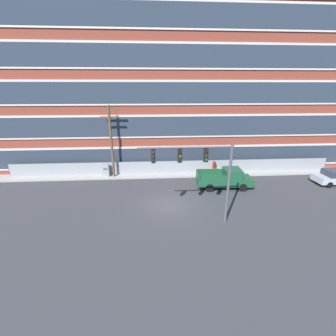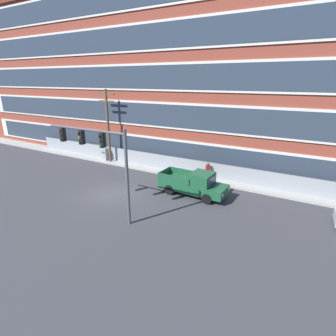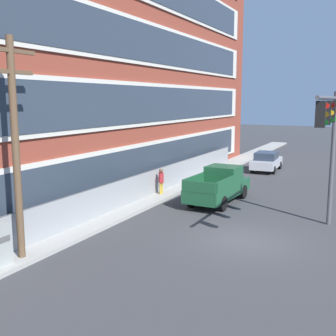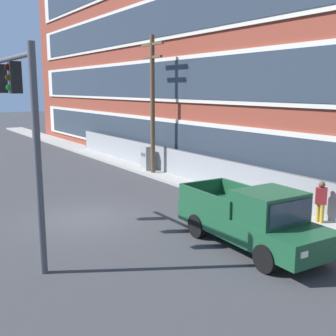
# 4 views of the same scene
# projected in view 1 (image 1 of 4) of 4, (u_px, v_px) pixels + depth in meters

# --- Properties ---
(ground_plane) EXTENTS (160.00, 160.00, 0.00)m
(ground_plane) POSITION_uv_depth(u_px,v_px,m) (169.00, 205.00, 19.39)
(ground_plane) COLOR #38383A
(sidewalk_building_side) EXTENTS (80.00, 1.91, 0.16)m
(sidewalk_building_side) POSITION_uv_depth(u_px,v_px,m) (165.00, 174.00, 25.88)
(sidewalk_building_side) COLOR #9E9B93
(sidewalk_building_side) RESTS_ON ground
(brick_mill_building) EXTENTS (55.94, 10.92, 18.07)m
(brick_mill_building) POSITION_uv_depth(u_px,v_px,m) (143.00, 92.00, 28.42)
(brick_mill_building) COLOR brown
(brick_mill_building) RESTS_ON ground
(chain_link_fence) EXTENTS (36.64, 0.06, 1.63)m
(chain_link_fence) POSITION_uv_depth(u_px,v_px,m) (174.00, 167.00, 25.94)
(chain_link_fence) COLOR gray
(chain_link_fence) RESTS_ON ground
(traffic_signal_mast) EXTENTS (6.44, 0.43, 6.13)m
(traffic_signal_mast) POSITION_uv_depth(u_px,v_px,m) (201.00, 166.00, 15.29)
(traffic_signal_mast) COLOR #4C4C51
(traffic_signal_mast) RESTS_ON ground
(pickup_truck_dark_green) EXTENTS (5.55, 2.23, 1.99)m
(pickup_truck_dark_green) POSITION_uv_depth(u_px,v_px,m) (225.00, 179.00, 22.42)
(pickup_truck_dark_green) COLOR #194C2D
(pickup_truck_dark_green) RESTS_ON ground
(sedan_silver) EXTENTS (4.47, 2.02, 1.56)m
(sedan_silver) POSITION_uv_depth(u_px,v_px,m) (336.00, 177.00, 23.31)
(sedan_silver) COLOR #B2B5BA
(sedan_silver) RESTS_ON ground
(utility_pole_near_corner) EXTENTS (2.20, 0.26, 7.89)m
(utility_pole_near_corner) POSITION_uv_depth(u_px,v_px,m) (111.00, 140.00, 23.72)
(utility_pole_near_corner) COLOR brown
(utility_pole_near_corner) RESTS_ON ground
(electrical_cabinet) EXTENTS (0.67, 0.47, 1.58)m
(electrical_cabinet) POSITION_uv_depth(u_px,v_px,m) (106.00, 171.00, 24.95)
(electrical_cabinet) COLOR #939993
(electrical_cabinet) RESTS_ON ground
(pedestrian_near_cabinet) EXTENTS (0.46, 0.43, 1.69)m
(pedestrian_near_cabinet) POSITION_uv_depth(u_px,v_px,m) (214.00, 167.00, 25.76)
(pedestrian_near_cabinet) COLOR #B7932D
(pedestrian_near_cabinet) RESTS_ON ground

